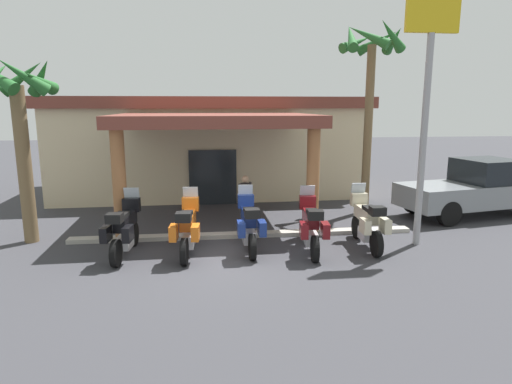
% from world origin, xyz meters
% --- Properties ---
extents(ground_plane, '(80.00, 80.00, 0.00)m').
position_xyz_m(ground_plane, '(0.00, 0.00, 0.00)').
color(ground_plane, '#38383D').
extents(motel_building, '(12.96, 11.11, 4.07)m').
position_xyz_m(motel_building, '(-0.05, 8.73, 2.10)').
color(motel_building, beige).
rests_on(motel_building, ground_plane).
extents(motorcycle_black, '(0.75, 2.21, 1.61)m').
position_xyz_m(motorcycle_black, '(-2.34, 0.32, 0.70)').
color(motorcycle_black, black).
rests_on(motorcycle_black, ground_plane).
extents(motorcycle_orange, '(0.73, 2.21, 1.61)m').
position_xyz_m(motorcycle_orange, '(-0.77, 0.24, 0.70)').
color(motorcycle_orange, black).
rests_on(motorcycle_orange, ground_plane).
extents(motorcycle_blue, '(0.70, 2.21, 1.61)m').
position_xyz_m(motorcycle_blue, '(0.81, 0.41, 0.70)').
color(motorcycle_blue, black).
rests_on(motorcycle_blue, ground_plane).
extents(motorcycle_maroon, '(0.74, 2.21, 1.61)m').
position_xyz_m(motorcycle_maroon, '(2.39, 0.08, 0.70)').
color(motorcycle_maroon, black).
rests_on(motorcycle_maroon, ground_plane).
extents(motorcycle_cream, '(0.71, 2.21, 1.61)m').
position_xyz_m(motorcycle_cream, '(3.97, 0.28, 0.70)').
color(motorcycle_cream, black).
rests_on(motorcycle_cream, ground_plane).
extents(pedestrian, '(0.44, 0.36, 1.62)m').
position_xyz_m(pedestrian, '(0.94, 2.77, 0.93)').
color(pedestrian, brown).
rests_on(pedestrian, ground_plane).
extents(pickup_truck_gray, '(5.46, 2.84, 1.95)m').
position_xyz_m(pickup_truck_gray, '(8.95, 3.20, 0.94)').
color(pickup_truck_gray, black).
rests_on(pickup_truck_gray, ground_plane).
extents(palm_tree_roadside, '(2.02, 2.06, 5.05)m').
position_xyz_m(palm_tree_roadside, '(-5.16, 1.84, 3.68)').
color(palm_tree_roadside, brown).
rests_on(palm_tree_roadside, ground_plane).
extents(palm_tree_near_portico, '(2.17, 2.27, 6.56)m').
position_xyz_m(palm_tree_near_portico, '(5.34, 4.14, 4.99)').
color(palm_tree_near_portico, brown).
rests_on(palm_tree_near_portico, ground_plane).
extents(roadside_sign, '(1.40, 0.18, 6.63)m').
position_xyz_m(roadside_sign, '(5.43, 0.39, 4.45)').
color(roadside_sign, '#99999E').
rests_on(roadside_sign, ground_plane).
extents(curb_strip, '(9.89, 0.36, 0.12)m').
position_xyz_m(curb_strip, '(0.81, 1.62, 0.06)').
color(curb_strip, '#ADA89E').
rests_on(curb_strip, ground_plane).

